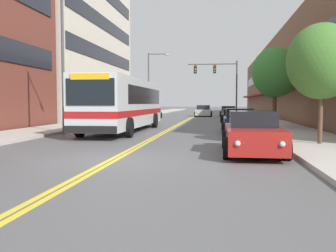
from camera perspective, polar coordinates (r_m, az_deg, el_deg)
name	(u,v)px	position (r m, az deg, el deg)	size (l,w,h in m)	color
ground_plane	(194,116)	(47.95, 3.93, 1.48)	(240.00, 240.00, 0.00)	#565659
sidewalk_left	(138,116)	(48.96, -4.57, 1.60)	(3.50, 106.00, 0.14)	#B2ADA5
sidewalk_right	(251,116)	(48.02, 12.60, 1.49)	(3.50, 106.00, 0.14)	#B2ADA5
centre_line	(194,116)	(47.95, 3.93, 1.48)	(0.34, 106.00, 0.01)	yellow
office_tower_left	(53,10)	(45.36, -17.16, 16.55)	(12.08, 23.62, 24.09)	beige
storefront_row_right	(302,80)	(48.96, 19.70, 6.66)	(9.10, 68.00, 9.12)	brown
city_bus	(125,102)	(22.93, -6.54, 3.58)	(2.83, 12.38, 3.07)	silver
car_champagne_parked_left_near	(150,113)	(41.21, -2.71, 1.92)	(2.14, 4.70, 1.16)	beige
car_red_parked_right_foreground	(252,134)	(12.96, 12.71, -1.18)	(1.99, 4.75, 1.44)	maroon
car_slate_blue_parked_right_mid	(228,112)	(48.54, 9.17, 2.19)	(2.20, 4.49, 1.31)	#475675
car_navy_parked_right_far	(239,121)	(22.32, 10.80, 0.72)	(2.04, 4.74, 1.39)	#19234C
car_black_parked_right_end	(232,116)	(34.12, 9.75, 1.54)	(2.11, 4.43, 1.18)	black
car_silver_moving_lead	(203,111)	(47.73, 5.42, 2.25)	(2.15, 4.14, 1.43)	#B7B7BC
traffic_signal_mast	(220,77)	(44.18, 7.93, 7.34)	(5.72, 0.38, 6.57)	#47474C
street_lamp_left_near	(68,49)	(21.40, -14.95, 11.28)	(2.33, 0.28, 7.78)	#47474C
street_lamp_left_far	(152,79)	(45.72, -2.51, 7.22)	(2.58, 0.28, 7.75)	#47474C
street_tree_right_near	(322,62)	(15.71, 22.38, 9.07)	(2.66, 2.66, 4.63)	brown
street_tree_right_mid	(275,72)	(25.66, 16.00, 7.85)	(3.00, 3.00, 5.23)	brown
fire_hydrant	(265,122)	(23.56, 14.54, 0.52)	(0.32, 0.24, 0.77)	red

